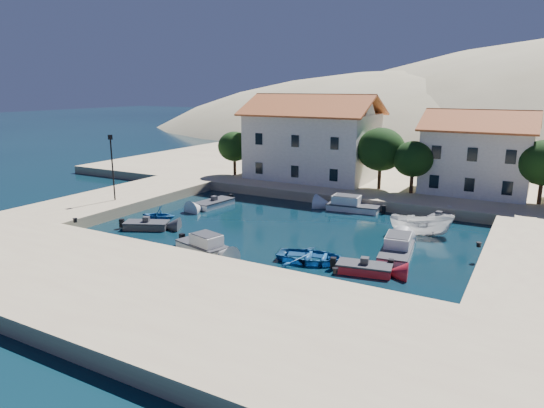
{
  "coord_description": "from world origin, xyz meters",
  "views": [
    {
      "loc": [
        17.7,
        -24.09,
        11.59
      ],
      "look_at": [
        -1.55,
        10.33,
        2.0
      ],
      "focal_mm": 32.0,
      "sensor_mm": 36.0,
      "label": 1
    }
  ],
  "objects_px": {
    "cabin_cruiser_south": "(202,245)",
    "boat_east": "(421,235)",
    "cabin_cruiser_east": "(397,250)",
    "building_left": "(312,136)",
    "rowboat_south": "(312,262)",
    "lamppost": "(112,161)",
    "building_mid": "(478,151)"
  },
  "relations": [
    {
      "from": "building_mid",
      "to": "rowboat_south",
      "type": "bearing_deg",
      "value": -106.03
    },
    {
      "from": "rowboat_south",
      "to": "lamppost",
      "type": "bearing_deg",
      "value": 69.58
    },
    {
      "from": "lamppost",
      "to": "boat_east",
      "type": "relative_size",
      "value": 1.25
    },
    {
      "from": "lamppost",
      "to": "rowboat_south",
      "type": "bearing_deg",
      "value": -9.24
    },
    {
      "from": "cabin_cruiser_east",
      "to": "cabin_cruiser_south",
      "type": "bearing_deg",
      "value": 106.58
    },
    {
      "from": "cabin_cruiser_south",
      "to": "boat_east",
      "type": "distance_m",
      "value": 17.45
    },
    {
      "from": "building_left",
      "to": "lamppost",
      "type": "xyz_separation_m",
      "value": [
        -11.5,
        -20.0,
        -1.18
      ]
    },
    {
      "from": "building_left",
      "to": "rowboat_south",
      "type": "distance_m",
      "value": 26.71
    },
    {
      "from": "lamppost",
      "to": "cabin_cruiser_south",
      "type": "height_order",
      "value": "lamppost"
    },
    {
      "from": "building_left",
      "to": "building_mid",
      "type": "bearing_deg",
      "value": 3.18
    },
    {
      "from": "rowboat_south",
      "to": "building_mid",
      "type": "bearing_deg",
      "value": -27.21
    },
    {
      "from": "cabin_cruiser_east",
      "to": "boat_east",
      "type": "xyz_separation_m",
      "value": [
        0.35,
        6.01,
        -0.48
      ]
    },
    {
      "from": "cabin_cruiser_south",
      "to": "rowboat_south",
      "type": "height_order",
      "value": "cabin_cruiser_south"
    },
    {
      "from": "cabin_cruiser_south",
      "to": "rowboat_south",
      "type": "relative_size",
      "value": 0.92
    },
    {
      "from": "building_mid",
      "to": "boat_east",
      "type": "relative_size",
      "value": 2.11
    },
    {
      "from": "lamppost",
      "to": "boat_east",
      "type": "height_order",
      "value": "lamppost"
    },
    {
      "from": "cabin_cruiser_south",
      "to": "rowboat_south",
      "type": "xyz_separation_m",
      "value": [
        7.83,
        1.95,
        -0.48
      ]
    },
    {
      "from": "lamppost",
      "to": "cabin_cruiser_south",
      "type": "bearing_deg",
      "value": -21.01
    },
    {
      "from": "lamppost",
      "to": "boat_east",
      "type": "xyz_separation_m",
      "value": [
        27.51,
        6.12,
        -4.75
      ]
    },
    {
      "from": "building_mid",
      "to": "cabin_cruiser_south",
      "type": "relative_size",
      "value": 2.36
    },
    {
      "from": "building_mid",
      "to": "rowboat_south",
      "type": "relative_size",
      "value": 2.17
    },
    {
      "from": "rowboat_south",
      "to": "boat_east",
      "type": "relative_size",
      "value": 0.97
    },
    {
      "from": "cabin_cruiser_south",
      "to": "rowboat_south",
      "type": "bearing_deg",
      "value": 29.42
    },
    {
      "from": "rowboat_south",
      "to": "boat_east",
      "type": "distance_m",
      "value": 11.01
    },
    {
      "from": "cabin_cruiser_south",
      "to": "boat_east",
      "type": "xyz_separation_m",
      "value": [
        12.92,
        11.72,
        -0.48
      ]
    },
    {
      "from": "building_mid",
      "to": "cabin_cruiser_east",
      "type": "distance_m",
      "value": 21.55
    },
    {
      "from": "building_mid",
      "to": "boat_east",
      "type": "bearing_deg",
      "value": -97.63
    },
    {
      "from": "lamppost",
      "to": "building_mid",
      "type": "bearing_deg",
      "value": 35.45
    },
    {
      "from": "cabin_cruiser_east",
      "to": "lamppost",
      "type": "bearing_deg",
      "value": 82.38
    },
    {
      "from": "building_left",
      "to": "boat_east",
      "type": "distance_m",
      "value": 22.0
    },
    {
      "from": "building_left",
      "to": "rowboat_south",
      "type": "relative_size",
      "value": 3.03
    },
    {
      "from": "cabin_cruiser_south",
      "to": "building_left",
      "type": "bearing_deg",
      "value": 112.29
    }
  ]
}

